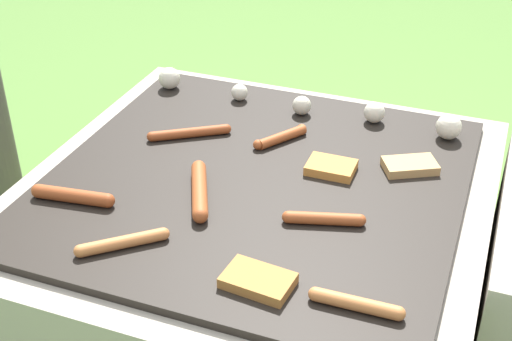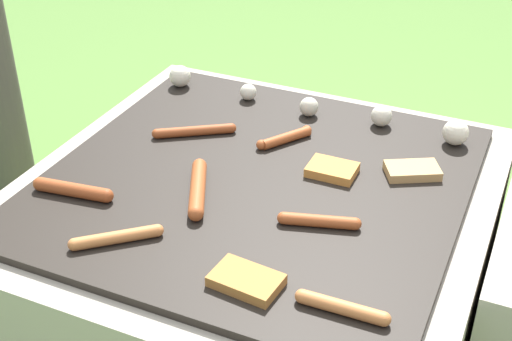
# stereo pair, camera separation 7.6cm
# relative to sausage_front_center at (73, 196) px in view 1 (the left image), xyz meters

# --- Properties ---
(ground_plane) EXTENTS (14.00, 14.00, 0.00)m
(ground_plane) POSITION_rel_sausage_front_center_xyz_m (0.32, 0.21, -0.39)
(ground_plane) COLOR #567F38
(grill) EXTENTS (0.98, 0.98, 0.38)m
(grill) POSITION_rel_sausage_front_center_xyz_m (0.32, 0.21, -0.21)
(grill) COLOR #A89E8C
(grill) RESTS_ON ground_plane
(sausage_back_center) EXTENTS (0.14, 0.12, 0.02)m
(sausage_back_center) POSITION_rel_sausage_front_center_xyz_m (0.17, -0.10, -0.00)
(sausage_back_center) COLOR #C6753D
(sausage_back_center) RESTS_ON grill
(sausage_mid_right) EXTENTS (0.16, 0.03, 0.02)m
(sausage_mid_right) POSITION_rel_sausage_front_center_xyz_m (0.61, -0.10, -0.00)
(sausage_mid_right) COLOR #C6753D
(sausage_mid_right) RESTS_ON grill
(sausage_back_left) EXTENTS (0.16, 0.06, 0.02)m
(sausage_back_left) POSITION_rel_sausage_front_center_xyz_m (0.50, 0.11, -0.00)
(sausage_back_left) COLOR #A34C23
(sausage_back_left) RESTS_ON grill
(sausage_front_left) EXTENTS (0.11, 0.19, 0.03)m
(sausage_front_left) POSITION_rel_sausage_front_center_xyz_m (0.23, 0.11, 0.00)
(sausage_front_left) COLOR #A34C23
(sausage_front_left) RESTS_ON grill
(sausage_back_right) EXTENTS (0.17, 0.12, 0.02)m
(sausage_back_right) POSITION_rel_sausage_front_center_xyz_m (0.11, 0.33, -0.00)
(sausage_back_right) COLOR #93421E
(sausage_back_right) RESTS_ON grill
(sausage_front_right) EXTENTS (0.09, 0.13, 0.02)m
(sausage_front_right) POSITION_rel_sausage_front_center_xyz_m (0.31, 0.38, -0.00)
(sausage_front_right) COLOR #A34C23
(sausage_front_right) RESTS_ON grill
(sausage_front_center) EXTENTS (0.18, 0.05, 0.03)m
(sausage_front_center) POSITION_rel_sausage_front_center_xyz_m (0.00, 0.00, 0.00)
(sausage_front_center) COLOR #93421E
(sausage_front_center) RESTS_ON grill
(bread_slice_right) EXTENTS (0.13, 0.11, 0.02)m
(bread_slice_right) POSITION_rel_sausage_front_center_xyz_m (0.62, 0.36, -0.00)
(bread_slice_right) COLOR tan
(bread_slice_right) RESTS_ON grill
(bread_slice_center) EXTENTS (0.13, 0.09, 0.02)m
(bread_slice_center) POSITION_rel_sausage_front_center_xyz_m (0.44, -0.11, -0.00)
(bread_slice_center) COLOR #B27033
(bread_slice_center) RESTS_ON grill
(bread_slice_left) EXTENTS (0.10, 0.08, 0.02)m
(bread_slice_left) POSITION_rel_sausage_front_center_xyz_m (0.46, 0.30, -0.00)
(bread_slice_left) COLOR #D18438
(bread_slice_left) RESTS_ON grill
(mushroom_row) EXTENTS (0.79, 0.07, 0.06)m
(mushroom_row) POSITION_rel_sausage_front_center_xyz_m (0.34, 0.55, 0.01)
(mushroom_row) COLOR beige
(mushroom_row) RESTS_ON grill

